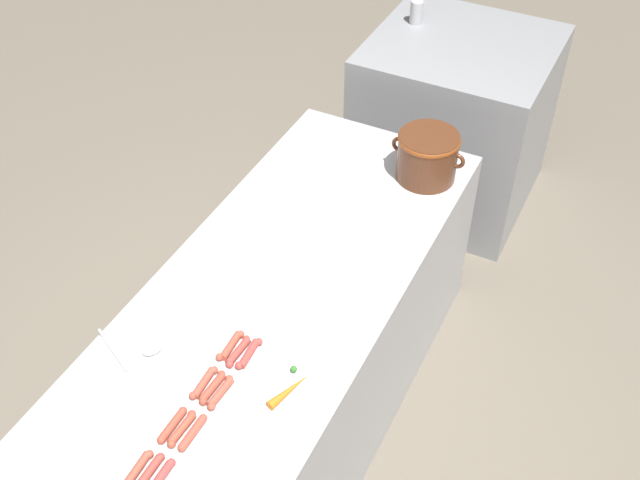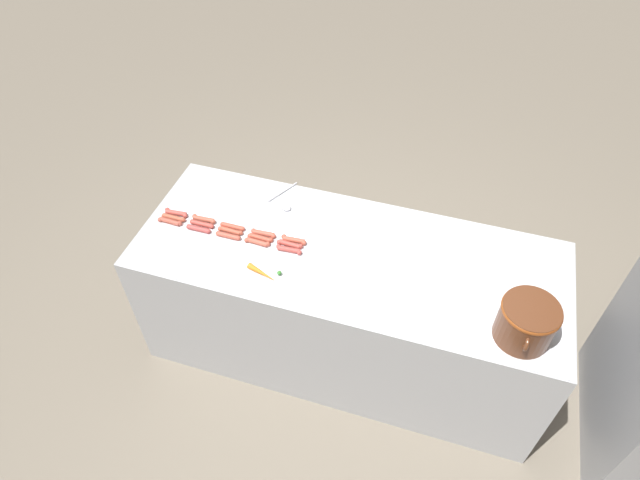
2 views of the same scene
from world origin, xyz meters
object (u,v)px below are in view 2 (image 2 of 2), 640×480
Objects in this scene: serving_spoon at (285,202)px; hot_dog_12 at (228,236)px; hot_dog_5 at (174,218)px; hot_dog_11 at (198,229)px; hot_dog_0 at (176,213)px; hot_dog_8 at (260,238)px; carrot at (263,273)px; hot_dog_13 at (257,242)px; hot_dog_6 at (202,224)px; bean_pot at (527,321)px; hot_dog_2 at (233,227)px; hot_dog_7 at (230,231)px; hot_dog_1 at (204,219)px; hot_dog_14 at (289,250)px; hot_dog_10 at (170,221)px; hot_dog_4 at (294,240)px; hot_dog_9 at (290,244)px; hot_dog_3 at (263,233)px.

hot_dog_12 is at bearing -29.24° from serving_spoon.
hot_dog_11 is at bearing 77.28° from hot_dog_5.
hot_dog_8 is (0.04, 0.51, 0.00)m from hot_dog_0.
carrot is at bearing 69.95° from hot_dog_5.
hot_dog_12 is at bearing -88.78° from hot_dog_13.
hot_dog_0 and hot_dog_5 have the same top height.
hot_dog_8 is 0.17m from hot_dog_12.
serving_spoon is (-0.31, 0.53, -0.01)m from hot_dog_5.
bean_pot is (0.21, 1.68, 0.10)m from hot_dog_6.
hot_dog_2 and hot_dog_7 have the same top height.
hot_dog_8 is 1.00× the size of hot_dog_11.
hot_dog_5 is 0.61m from serving_spoon.
hot_dog_5 is at bearing -110.05° from carrot.
hot_dog_12 is (0.08, 0.18, 0.00)m from hot_dog_1.
hot_dog_1 and hot_dog_14 have the same top height.
hot_dog_1 is 1.00× the size of hot_dog_7.
hot_dog_0 and hot_dog_13 have the same top height.
hot_dog_13 is (0.07, 0.34, 0.00)m from hot_dog_1.
carrot is (0.19, 0.62, 0.00)m from hot_dog_10.
hot_dog_5 is 1.00× the size of hot_dog_7.
bean_pot reaches higher than hot_dog_8.
hot_dog_2 is at bearing -35.98° from serving_spoon.
hot_dog_4 is 1.00× the size of hot_dog_7.
hot_dog_1 is 0.19m from hot_dog_12.
serving_spoon is (-0.27, 0.37, -0.01)m from hot_dog_1.
hot_dog_2 is at bearing 100.91° from hot_dog_10.
hot_dog_11 is 0.48m from carrot.
hot_dog_9 is at bearing -100.15° from bean_pot.
hot_dog_10 reaches higher than serving_spoon.
hot_dog_6 is 0.34m from hot_dog_8.
hot_dog_12 is (0.04, 0.00, 0.00)m from hot_dog_7.
hot_dog_13 is (0.03, 0.17, 0.00)m from hot_dog_7.
hot_dog_12 is (0.01, 0.35, 0.00)m from hot_dog_10.
hot_dog_6 and hot_dog_14 have the same top height.
hot_dog_11 is at bearing -66.93° from hot_dog_2.
hot_dog_11 is (0.07, -0.34, 0.00)m from hot_dog_3.
hot_dog_11 is at bearing -89.34° from hot_dog_13.
hot_dog_2 is at bearing -89.48° from hot_dog_3.
hot_dog_2 is at bearing -101.04° from hot_dog_14.
hot_dog_1 is 0.51m from hot_dog_9.
hot_dog_12 is at bearing 67.00° from hot_dog_1.
hot_dog_4 is (0.00, 0.52, 0.00)m from hot_dog_1.
hot_dog_2 is 0.34m from hot_dog_5.
hot_dog_3 is 0.07m from hot_dog_13.
hot_dog_5 is 1.86m from bean_pot.
hot_dog_12 is 1.00× the size of hot_dog_14.
hot_dog_2 is 1.00× the size of hot_dog_4.
hot_dog_6 is (0.03, -0.17, 0.00)m from hot_dog_2.
hot_dog_5 is 0.65m from carrot.
hot_dog_12 is at bearing -89.48° from hot_dog_14.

